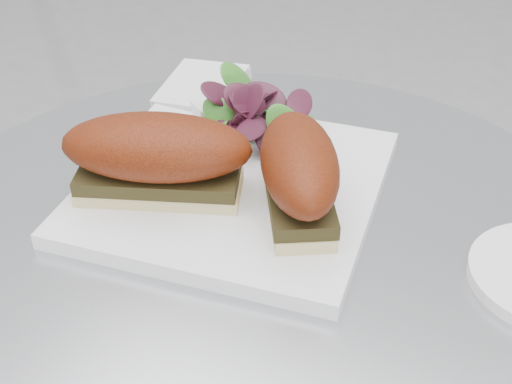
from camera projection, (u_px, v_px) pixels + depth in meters
plate at (233, 186)px, 0.70m from camera, size 0.32×0.32×0.02m
sandwich_left at (157, 155)px, 0.66m from camera, size 0.19×0.15×0.08m
sandwich_right at (299, 171)px, 0.64m from camera, size 0.14×0.17×0.08m
salad at (248, 113)px, 0.76m from camera, size 0.12×0.12×0.05m
napkin at (212, 105)px, 0.84m from camera, size 0.14×0.14×0.02m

